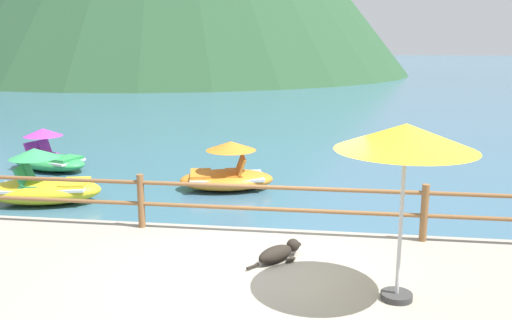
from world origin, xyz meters
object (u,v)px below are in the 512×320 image
at_px(dog_resting, 279,253).
at_px(pedal_boat_0, 43,186).
at_px(pedal_boat_2, 48,157).
at_px(beach_umbrella, 406,140).
at_px(pedal_boat_4, 227,173).

distance_m(dog_resting, pedal_boat_0, 6.65).
bearing_deg(pedal_boat_0, pedal_boat_2, 116.77).
xyz_separation_m(beach_umbrella, pedal_boat_4, (-3.41, 6.26, -2.05)).
bearing_deg(pedal_boat_2, pedal_boat_0, -63.23).
xyz_separation_m(pedal_boat_2, pedal_boat_4, (5.42, -1.29, 0.03)).
xyz_separation_m(dog_resting, pedal_boat_0, (-5.67, 3.46, -0.11)).
distance_m(pedal_boat_2, pedal_boat_4, 5.57).
bearing_deg(pedal_boat_0, beach_umbrella, -31.63).
relative_size(pedal_boat_2, pedal_boat_4, 1.05).
distance_m(pedal_boat_0, pedal_boat_4, 4.26).
distance_m(beach_umbrella, pedal_boat_4, 7.42).
relative_size(pedal_boat_0, pedal_boat_2, 1.02).
distance_m(beach_umbrella, dog_resting, 2.70).
bearing_deg(pedal_boat_0, dog_resting, -31.42).
bearing_deg(dog_resting, pedal_boat_0, 148.58).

